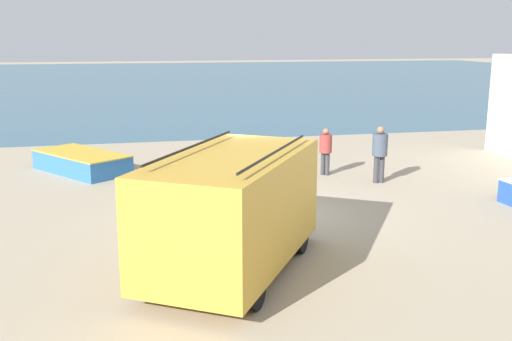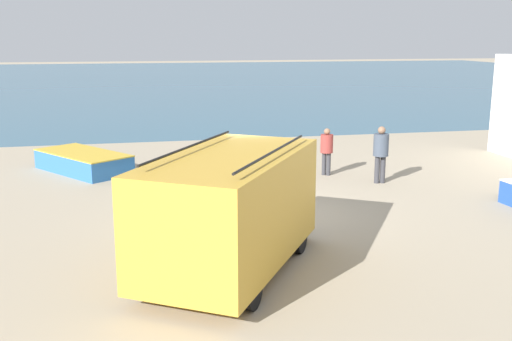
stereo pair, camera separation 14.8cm
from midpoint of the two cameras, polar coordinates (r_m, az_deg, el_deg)
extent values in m
plane|color=tan|center=(15.69, 1.72, -4.36)|extent=(200.00, 200.00, 0.00)
cube|color=#33607A|center=(66.82, -9.02, 8.60)|extent=(120.00, 80.00, 0.01)
cube|color=gold|center=(11.74, -2.07, -3.54)|extent=(4.39, 5.19, 2.08)
cube|color=black|center=(14.08, 1.67, -3.19)|extent=(1.77, 1.16, 0.94)
cube|color=#1E232D|center=(13.73, 1.60, 1.55)|extent=(1.67, 1.08, 0.67)
cylinder|color=black|center=(13.68, -3.48, -5.47)|extent=(0.55, 0.69, 0.68)
cylinder|color=black|center=(13.07, 4.39, -6.37)|extent=(0.55, 0.69, 0.68)
cylinder|color=black|center=(11.22, -9.57, -9.81)|extent=(0.55, 0.69, 0.68)
cylinder|color=black|center=(10.46, -0.10, -11.35)|extent=(0.55, 0.69, 0.68)
cylinder|color=black|center=(11.81, -5.97, 2.29)|extent=(2.11, 3.32, 0.05)
cylinder|color=black|center=(11.18, 1.97, 1.76)|extent=(2.11, 3.32, 0.05)
cube|color=#2D66AD|center=(21.55, -15.93, 0.75)|extent=(3.48, 3.91, 0.64)
cone|color=#2D66AD|center=(23.42, -18.83, 1.48)|extent=(0.96, 1.00, 0.61)
cube|color=gold|center=(21.50, -15.97, 1.42)|extent=(1.37, 1.07, 0.05)
cube|color=gold|center=(21.48, -15.98, 1.64)|extent=(3.52, 3.95, 0.04)
cone|color=#234CA3|center=(19.06, 23.40, -1.36)|extent=(0.66, 0.84, 0.60)
cube|color=#1E757F|center=(18.16, -4.93, -1.25)|extent=(3.45, 4.34, 0.47)
cone|color=#1E757F|center=(20.20, -9.79, 0.04)|extent=(0.90, 1.05, 0.45)
cube|color=gold|center=(18.12, -4.94, -0.73)|extent=(1.10, 0.81, 0.05)
cube|color=gold|center=(18.10, -4.95, -0.46)|extent=(3.48, 4.38, 0.04)
cylinder|color=#38383D|center=(20.29, 7.13, 0.62)|extent=(0.15, 0.15, 0.77)
cylinder|color=#38383D|center=(20.35, 6.70, 0.66)|extent=(0.15, 0.15, 0.77)
cylinder|color=#993833|center=(20.19, 6.97, 2.56)|extent=(0.42, 0.42, 0.61)
sphere|color=#8C664C|center=(20.12, 7.00, 3.71)|extent=(0.21, 0.21, 0.21)
cylinder|color=#38383D|center=(19.52, 12.19, 0.11)|extent=(0.17, 0.17, 0.89)
cylinder|color=#38383D|center=(19.46, 11.67, 0.10)|extent=(0.17, 0.17, 0.89)
cylinder|color=#424C5B|center=(19.34, 12.04, 2.40)|extent=(0.48, 0.48, 0.70)
sphere|color=#8C664C|center=(19.26, 12.10, 3.77)|extent=(0.24, 0.24, 0.24)
camera|label=1|loc=(0.07, -89.74, 0.06)|focal=42.00mm
camera|label=2|loc=(0.07, 90.26, -0.06)|focal=42.00mm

